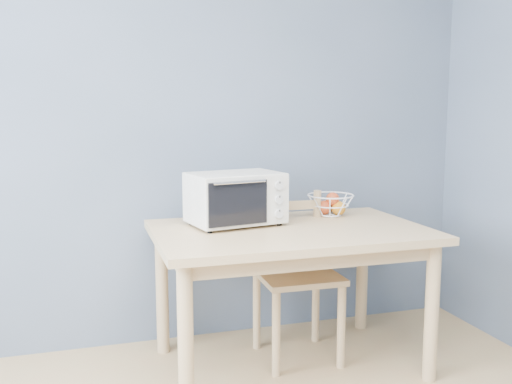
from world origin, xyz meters
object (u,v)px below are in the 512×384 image
object	(u,v)px
dining_table	(290,247)
toaster_oven	(232,198)
fruit_basket	(331,204)
dining_chair	(295,277)

from	to	relation	value
dining_table	toaster_oven	xyz separation A→B (m)	(-0.27, 0.16, 0.25)
fruit_basket	dining_table	bearing A→B (deg)	-143.06
toaster_oven	fruit_basket	world-z (taller)	toaster_oven
dining_table	toaster_oven	distance (m)	0.40
toaster_oven	dining_chair	bearing A→B (deg)	-16.91
fruit_basket	dining_chair	xyz separation A→B (m)	(-0.27, -0.14, -0.37)
fruit_basket	toaster_oven	bearing A→B (deg)	-170.30
dining_chair	toaster_oven	bearing A→B (deg)	175.21
dining_table	fruit_basket	world-z (taller)	fruit_basket
dining_table	fruit_basket	distance (m)	0.47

